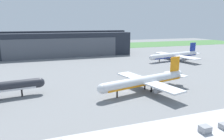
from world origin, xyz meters
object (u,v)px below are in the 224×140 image
airliner_far_right (175,55)px  ops_van (174,70)px  maintenance_hangar (61,44)px  airliner_near_right (145,81)px

airliner_far_right → ops_van: bearing=-126.9°
airliner_far_right → maintenance_hangar: bearing=144.8°
airliner_near_right → ops_van: 37.82m
maintenance_hangar → ops_van: size_ratio=26.06×
maintenance_hangar → airliner_near_right: (20.36, -102.03, -4.99)m
maintenance_hangar → airliner_near_right: size_ratio=2.74×
maintenance_hangar → airliner_far_right: (70.89, -50.02, -5.56)m
airliner_far_right → ops_van: (-21.22, -28.29, -2.35)m
maintenance_hangar → airliner_far_right: 86.94m
airliner_near_right → ops_van: size_ratio=9.51×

